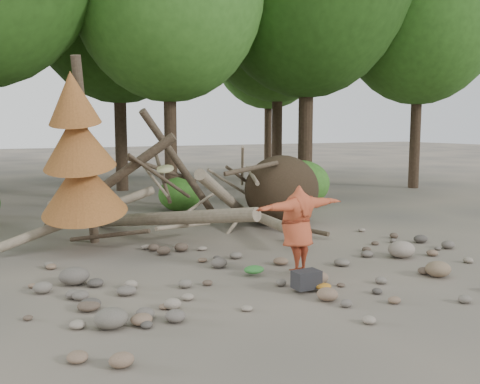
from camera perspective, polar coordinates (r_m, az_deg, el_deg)
name	(u,v)px	position (r m, az deg, el deg)	size (l,w,h in m)	color
ground	(280,272)	(10.48, 4.30, -8.51)	(120.00, 120.00, 0.00)	#514C44
deadfall_pile	(265,193)	(14.88, 2.68, -0.07)	(8.55, 5.24, 3.30)	#332619
dead_conifer	(80,158)	(12.22, -16.75, 3.51)	(2.06, 2.16, 4.35)	#4C3F30
bush_mid	(180,194)	(17.65, -6.45, -0.24)	(1.40, 1.40, 1.12)	#2F651D
bush_right	(301,183)	(18.78, 6.52, 0.94)	(2.00, 2.00, 1.60)	#3B7725
frisbee_thrower	(297,228)	(10.11, 6.14, -3.88)	(3.59, 1.15, 2.07)	#AF4527
backpack	(306,283)	(9.31, 7.09, -9.59)	(0.46, 0.30, 0.30)	black
cloth_green	(254,272)	(10.17, 1.50, -8.55)	(0.39, 0.33, 0.15)	#2A6B2B
cloth_orange	(323,289)	(9.35, 8.88, -10.21)	(0.28, 0.23, 0.10)	#AA6C1D
boulder_front_left	(111,318)	(7.89, -13.59, -12.94)	(0.48, 0.43, 0.29)	#605A50
boulder_front_right	(438,269)	(10.77, 20.38, -7.71)	(0.49, 0.44, 0.30)	#7E674E
boulder_mid_right	(401,249)	(12.02, 16.84, -5.87)	(0.59, 0.53, 0.36)	gray
boulder_mid_left	(74,276)	(10.06, -17.27, -8.54)	(0.53, 0.48, 0.32)	#5B544D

